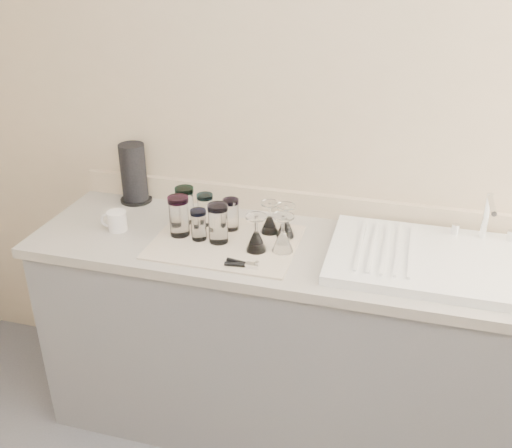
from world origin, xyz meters
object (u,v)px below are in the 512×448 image
(tumbler_teal, at_px, (185,205))
(white_mug, at_px, (117,221))
(tumbler_cyan, at_px, (205,209))
(tumbler_blue, at_px, (199,224))
(tumbler_magenta, at_px, (179,216))
(can_opener, at_px, (242,264))
(paper_towel_roll, at_px, (134,174))
(goblet_front_left, at_px, (256,239))
(goblet_back_left, at_px, (270,222))
(tumbler_lavender, at_px, (218,223))
(goblet_front_right, at_px, (283,239))
(sink_unit, at_px, (445,261))
(goblet_back_right, at_px, (285,226))
(tumbler_purple, at_px, (231,214))

(tumbler_teal, height_order, white_mug, tumbler_teal)
(tumbler_cyan, bearing_deg, tumbler_blue, -81.32)
(tumbler_magenta, relative_size, can_opener, 1.29)
(paper_towel_roll, bearing_deg, goblet_front_left, -25.53)
(tumbler_blue, height_order, white_mug, tumbler_blue)
(tumbler_teal, bearing_deg, goblet_back_left, 0.35)
(tumbler_teal, relative_size, can_opener, 1.22)
(tumbler_lavender, height_order, can_opener, tumbler_lavender)
(can_opener, height_order, white_mug, white_mug)
(tumbler_lavender, xyz_separation_m, goblet_front_left, (0.16, -0.03, -0.03))
(goblet_back_left, distance_m, goblet_front_left, 0.16)
(goblet_front_right, height_order, can_opener, goblet_front_right)
(tumbler_lavender, distance_m, paper_towel_roll, 0.56)
(sink_unit, xyz_separation_m, tumbler_blue, (-0.92, -0.06, 0.05))
(sink_unit, bearing_deg, goblet_back_right, 174.73)
(tumbler_lavender, bearing_deg, tumbler_magenta, 175.19)
(tumbler_magenta, bearing_deg, white_mug, -176.84)
(tumbler_magenta, xyz_separation_m, can_opener, (0.31, -0.17, -0.07))
(tumbler_blue, relative_size, paper_towel_roll, 0.46)
(goblet_back_right, xyz_separation_m, goblet_front_right, (0.02, -0.12, 0.00))
(tumbler_purple, height_order, goblet_front_right, goblet_front_right)
(tumbler_magenta, distance_m, tumbler_lavender, 0.17)
(tumbler_cyan, relative_size, goblet_back_right, 0.99)
(tumbler_lavender, bearing_deg, tumbler_purple, 83.13)
(tumbler_cyan, bearing_deg, sink_unit, -4.32)
(tumbler_teal, xyz_separation_m, tumbler_purple, (0.20, -0.01, -0.01))
(sink_unit, xyz_separation_m, can_opener, (-0.70, -0.21, -0.00))
(paper_towel_roll, bearing_deg, tumbler_blue, -34.61)
(tumbler_purple, height_order, paper_towel_roll, paper_towel_roll)
(tumbler_magenta, bearing_deg, tumbler_blue, -9.11)
(sink_unit, relative_size, goblet_back_right, 6.21)
(tumbler_purple, relative_size, goblet_front_right, 0.88)
(goblet_front_left, bearing_deg, sink_unit, 7.10)
(sink_unit, relative_size, tumbler_teal, 5.42)
(sink_unit, distance_m, can_opener, 0.73)
(tumbler_blue, bearing_deg, sink_unit, 3.60)
(tumbler_cyan, bearing_deg, goblet_back_left, 0.12)
(tumbler_lavender, height_order, goblet_back_right, tumbler_lavender)
(paper_towel_roll, bearing_deg, tumbler_magenta, -39.77)
(tumbler_teal, xyz_separation_m, goblet_back_left, (0.36, 0.00, -0.03))
(sink_unit, bearing_deg, paper_towel_roll, 170.43)
(tumbler_teal, height_order, goblet_back_left, tumbler_teal)
(goblet_front_right, bearing_deg, tumbler_blue, 179.23)
(tumbler_teal, relative_size, white_mug, 1.32)
(tumbler_lavender, relative_size, white_mug, 1.35)
(goblet_back_left, distance_m, white_mug, 0.62)
(tumbler_magenta, xyz_separation_m, goblet_front_right, (0.42, -0.02, -0.03))
(can_opener, xyz_separation_m, paper_towel_roll, (-0.63, 0.43, 0.11))
(tumbler_cyan, distance_m, paper_towel_roll, 0.42)
(tumbler_purple, bearing_deg, tumbler_lavender, -96.87)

